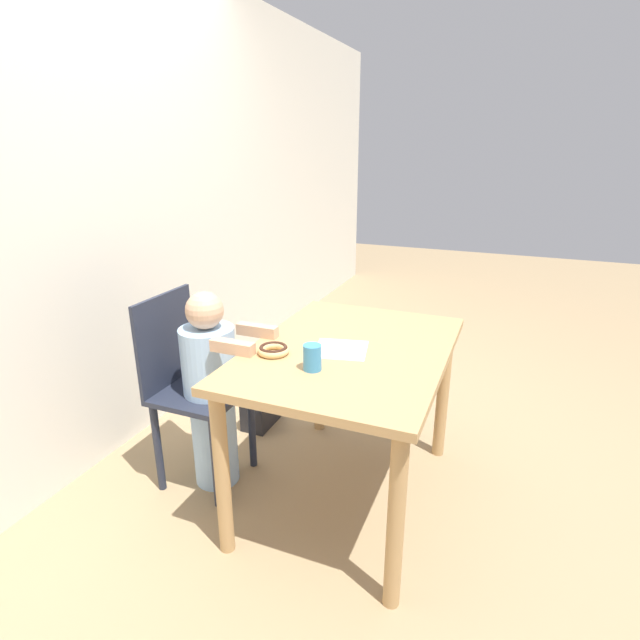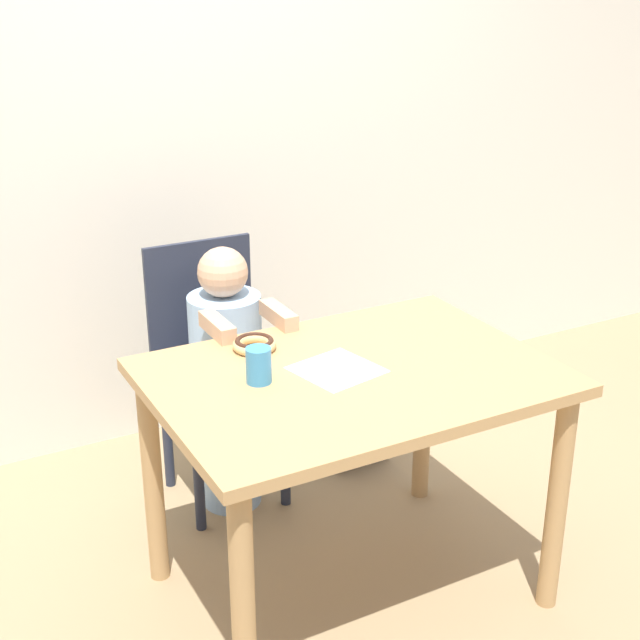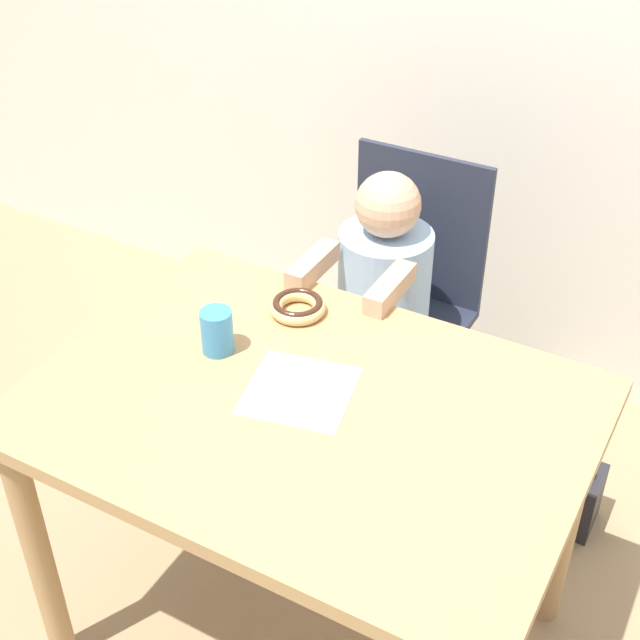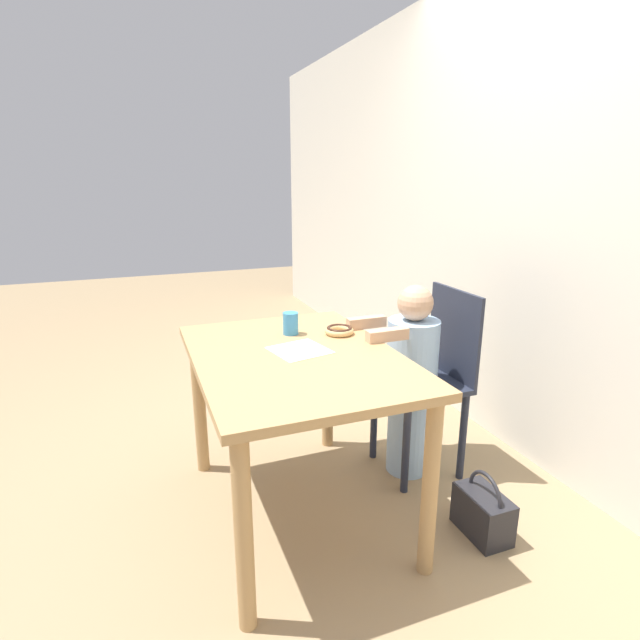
% 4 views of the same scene
% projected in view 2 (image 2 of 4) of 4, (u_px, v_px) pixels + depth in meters
% --- Properties ---
extents(ground_plane, '(12.00, 12.00, 0.00)m').
position_uv_depth(ground_plane, '(349.00, 588.00, 2.77)').
color(ground_plane, '#997F5B').
extents(wall_back, '(8.00, 0.05, 2.50)m').
position_uv_depth(wall_back, '(181.00, 122.00, 3.36)').
color(wall_back, silver).
rests_on(wall_back, ground_plane).
extents(dining_table, '(1.11, 0.80, 0.75)m').
position_uv_depth(dining_table, '(352.00, 406.00, 2.53)').
color(dining_table, tan).
rests_on(dining_table, ground_plane).
extents(chair, '(0.39, 0.38, 0.92)m').
position_uv_depth(chair, '(215.00, 368.00, 3.14)').
color(chair, '#232838').
rests_on(chair, ground_plane).
extents(child_figure, '(0.26, 0.42, 0.96)m').
position_uv_depth(child_figure, '(228.00, 381.00, 3.04)').
color(child_figure, '#99BCE0').
rests_on(child_figure, ground_plane).
extents(donut, '(0.13, 0.13, 0.03)m').
position_uv_depth(donut, '(254.00, 344.00, 2.63)').
color(donut, '#DBB270').
rests_on(donut, dining_table).
extents(napkin, '(0.25, 0.25, 0.00)m').
position_uv_depth(napkin, '(337.00, 370.00, 2.50)').
color(napkin, white).
rests_on(napkin, dining_table).
extents(handbag, '(0.24, 0.14, 0.29)m').
position_uv_depth(handbag, '(353.00, 436.00, 3.46)').
color(handbag, '#232328').
rests_on(handbag, ground_plane).
extents(cup, '(0.07, 0.07, 0.10)m').
position_uv_depth(cup, '(259.00, 365.00, 2.41)').
color(cup, teal).
rests_on(cup, dining_table).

